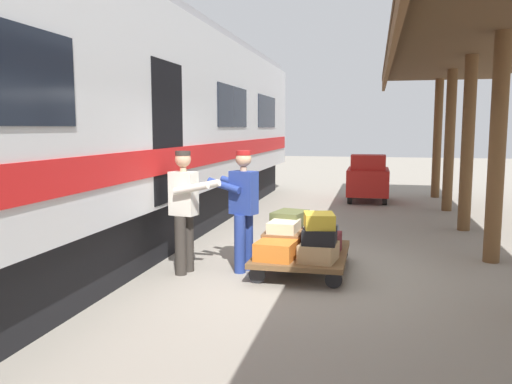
{
  "coord_description": "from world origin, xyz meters",
  "views": [
    {
      "loc": [
        -0.76,
        7.01,
        2.02
      ],
      "look_at": [
        0.79,
        0.19,
        1.15
      ],
      "focal_mm": 36.47,
      "sensor_mm": 36.0,
      "label": 1
    }
  ],
  "objects_px": {
    "train_car": "(74,125)",
    "suitcase_brown_leather": "(283,241)",
    "suitcase_olive_duffel": "(290,218)",
    "suitcase_cream_canvas": "(284,226)",
    "suitcase_black_hardshell": "(320,236)",
    "baggage_tug": "(368,179)",
    "luggage_cart": "(302,254)",
    "suitcase_burgundy_valise": "(288,234)",
    "suitcase_orange_carryall": "(277,250)",
    "suitcase_slate_roller": "(325,236)",
    "porter_by_door": "(185,208)",
    "porter_in_overalls": "(242,206)",
    "suitcase_gray_aluminum": "(321,227)",
    "suitcase_maroon_trunk": "(322,243)",
    "suitcase_yellow_case": "(319,221)",
    "suitcase_tan_vintage": "(319,252)"
  },
  "relations": [
    {
      "from": "luggage_cart",
      "to": "suitcase_cream_canvas",
      "type": "xyz_separation_m",
      "value": [
        0.26,
        -0.01,
        0.39
      ]
    },
    {
      "from": "train_car",
      "to": "porter_by_door",
      "type": "distance_m",
      "value": 2.2
    },
    {
      "from": "suitcase_black_hardshell",
      "to": "suitcase_cream_canvas",
      "type": "height_order",
      "value": "suitcase_black_hardshell"
    },
    {
      "from": "porter_in_overalls",
      "to": "porter_by_door",
      "type": "relative_size",
      "value": 1.0
    },
    {
      "from": "luggage_cart",
      "to": "porter_in_overalls",
      "type": "bearing_deg",
      "value": 10.98
    },
    {
      "from": "suitcase_slate_roller",
      "to": "suitcase_cream_canvas",
      "type": "distance_m",
      "value": 0.75
    },
    {
      "from": "porter_in_overalls",
      "to": "suitcase_maroon_trunk",
      "type": "bearing_deg",
      "value": -171.74
    },
    {
      "from": "porter_in_overalls",
      "to": "suitcase_gray_aluminum",
      "type": "bearing_deg",
      "value": -172.15
    },
    {
      "from": "porter_by_door",
      "to": "suitcase_orange_carryall",
      "type": "bearing_deg",
      "value": 178.72
    },
    {
      "from": "suitcase_cream_canvas",
      "to": "baggage_tug",
      "type": "distance_m",
      "value": 7.39
    },
    {
      "from": "suitcase_cream_canvas",
      "to": "suitcase_burgundy_valise",
      "type": "bearing_deg",
      "value": -88.17
    },
    {
      "from": "suitcase_slate_roller",
      "to": "baggage_tug",
      "type": "xyz_separation_m",
      "value": [
        -0.53,
        -6.85,
        0.21
      ]
    },
    {
      "from": "suitcase_tan_vintage",
      "to": "porter_by_door",
      "type": "xyz_separation_m",
      "value": [
        1.85,
        -0.03,
        0.52
      ]
    },
    {
      "from": "train_car",
      "to": "baggage_tug",
      "type": "relative_size",
      "value": 11.77
    },
    {
      "from": "suitcase_brown_leather",
      "to": "suitcase_black_hardshell",
      "type": "distance_m",
      "value": 0.77
    },
    {
      "from": "train_car",
      "to": "suitcase_olive_duffel",
      "type": "xyz_separation_m",
      "value": [
        -3.17,
        -0.56,
        -1.39
      ]
    },
    {
      "from": "train_car",
      "to": "baggage_tug",
      "type": "xyz_separation_m",
      "value": [
        -4.23,
        -7.43,
        -1.43
      ]
    },
    {
      "from": "suitcase_slate_roller",
      "to": "porter_in_overalls",
      "type": "relative_size",
      "value": 0.37
    },
    {
      "from": "train_car",
      "to": "suitcase_brown_leather",
      "type": "height_order",
      "value": "train_car"
    },
    {
      "from": "suitcase_gray_aluminum",
      "to": "baggage_tug",
      "type": "bearing_deg",
      "value": -94.22
    },
    {
      "from": "suitcase_brown_leather",
      "to": "suitcase_cream_canvas",
      "type": "distance_m",
      "value": 0.21
    },
    {
      "from": "luggage_cart",
      "to": "suitcase_burgundy_valise",
      "type": "bearing_deg",
      "value": -59.6
    },
    {
      "from": "suitcase_black_hardshell",
      "to": "suitcase_cream_canvas",
      "type": "bearing_deg",
      "value": -41.05
    },
    {
      "from": "suitcase_olive_duffel",
      "to": "porter_in_overalls",
      "type": "bearing_deg",
      "value": 46.87
    },
    {
      "from": "luggage_cart",
      "to": "baggage_tug",
      "type": "height_order",
      "value": "baggage_tug"
    },
    {
      "from": "luggage_cart",
      "to": "baggage_tug",
      "type": "distance_m",
      "value": 7.38
    },
    {
      "from": "suitcase_orange_carryall",
      "to": "suitcase_cream_canvas",
      "type": "xyz_separation_m",
      "value": [
        -0.01,
        -0.48,
        0.22
      ]
    },
    {
      "from": "suitcase_burgundy_valise",
      "to": "suitcase_cream_canvas",
      "type": "bearing_deg",
      "value": 91.83
    },
    {
      "from": "suitcase_yellow_case",
      "to": "suitcase_gray_aluminum",
      "type": "relative_size",
      "value": 1.25
    },
    {
      "from": "suitcase_brown_leather",
      "to": "porter_in_overalls",
      "type": "relative_size",
      "value": 0.35
    },
    {
      "from": "baggage_tug",
      "to": "train_car",
      "type": "bearing_deg",
      "value": 60.34
    },
    {
      "from": "suitcase_olive_duffel",
      "to": "suitcase_cream_canvas",
      "type": "distance_m",
      "value": 0.45
    },
    {
      "from": "suitcase_olive_duffel",
      "to": "porter_by_door",
      "type": "bearing_deg",
      "value": 34.3
    },
    {
      "from": "luggage_cart",
      "to": "porter_in_overalls",
      "type": "xyz_separation_m",
      "value": [
        0.83,
        0.16,
        0.68
      ]
    },
    {
      "from": "suitcase_orange_carryall",
      "to": "baggage_tug",
      "type": "bearing_deg",
      "value": -97.93
    },
    {
      "from": "suitcase_orange_carryall",
      "to": "suitcase_olive_duffel",
      "type": "height_order",
      "value": "suitcase_olive_duffel"
    },
    {
      "from": "suitcase_orange_carryall",
      "to": "suitcase_yellow_case",
      "type": "relative_size",
      "value": 1.26
    },
    {
      "from": "suitcase_black_hardshell",
      "to": "baggage_tug",
      "type": "xyz_separation_m",
      "value": [
        -0.52,
        -7.8,
        0.0
      ]
    },
    {
      "from": "suitcase_orange_carryall",
      "to": "suitcase_slate_roller",
      "type": "relative_size",
      "value": 0.91
    },
    {
      "from": "train_car",
      "to": "suitcase_yellow_case",
      "type": "distance_m",
      "value": 3.92
    },
    {
      "from": "suitcase_olive_duffel",
      "to": "porter_in_overalls",
      "type": "relative_size",
      "value": 0.33
    },
    {
      "from": "suitcase_orange_carryall",
      "to": "porter_in_overalls",
      "type": "bearing_deg",
      "value": -29.86
    },
    {
      "from": "suitcase_olive_duffel",
      "to": "suitcase_brown_leather",
      "type": "bearing_deg",
      "value": 86.57
    },
    {
      "from": "train_car",
      "to": "suitcase_tan_vintage",
      "type": "height_order",
      "value": "train_car"
    },
    {
      "from": "train_car",
      "to": "porter_by_door",
      "type": "height_order",
      "value": "train_car"
    },
    {
      "from": "suitcase_slate_roller",
      "to": "porter_in_overalls",
      "type": "bearing_deg",
      "value": 29.89
    },
    {
      "from": "suitcase_burgundy_valise",
      "to": "suitcase_brown_leather",
      "type": "distance_m",
      "value": 0.47
    },
    {
      "from": "luggage_cart",
      "to": "suitcase_brown_leather",
      "type": "height_order",
      "value": "suitcase_brown_leather"
    },
    {
      "from": "suitcase_burgundy_valise",
      "to": "suitcase_maroon_trunk",
      "type": "relative_size",
      "value": 1.09
    },
    {
      "from": "luggage_cart",
      "to": "suitcase_gray_aluminum",
      "type": "bearing_deg",
      "value": 177.9
    }
  ]
}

